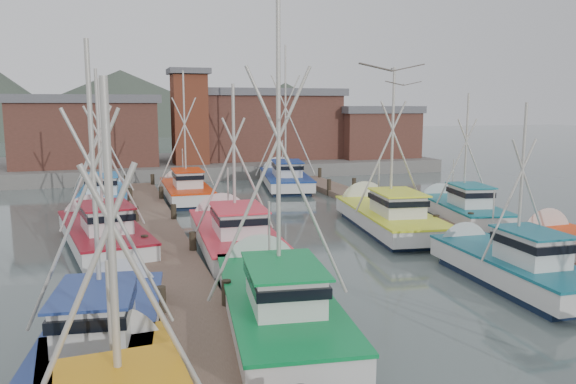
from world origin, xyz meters
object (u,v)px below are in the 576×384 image
object	(u,v)px
boat_4	(275,300)
boat_8	(232,234)
lookout_tower	(189,116)
boat_12	(185,190)

from	to	relation	value
boat_4	boat_8	bearing A→B (deg)	93.18
boat_4	boat_8	world-z (taller)	boat_4
lookout_tower	boat_4	bearing A→B (deg)	-94.25
lookout_tower	boat_4	distance (m)	36.19
lookout_tower	boat_8	bearing A→B (deg)	-94.26
boat_8	lookout_tower	bearing A→B (deg)	89.08
boat_12	lookout_tower	bearing A→B (deg)	80.70
boat_4	boat_12	distance (m)	23.29
boat_4	boat_8	distance (m)	9.09
lookout_tower	boat_4	size ratio (longest dim) A/B	0.81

